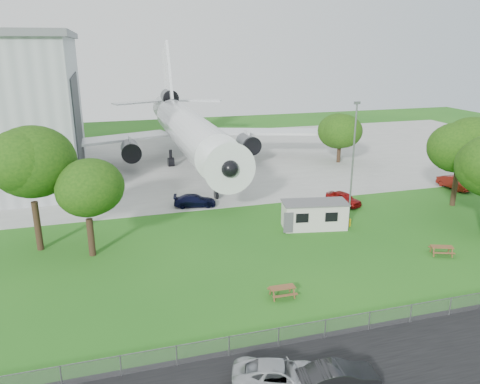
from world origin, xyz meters
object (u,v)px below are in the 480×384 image
object	(u,v)px
picnic_east	(441,255)
car_centre_sedan	(339,378)
site_cabin	(315,215)
airliner	(188,128)
picnic_west	(282,296)

from	to	relation	value
picnic_east	car_centre_sedan	bearing A→B (deg)	-122.17
site_cabin	picnic_east	size ratio (longest dim) A/B	3.86
airliner	picnic_east	size ratio (longest dim) A/B	26.52
site_cabin	picnic_east	bearing A→B (deg)	-48.41
picnic_east	airliner	bearing A→B (deg)	132.23
airliner	car_centre_sedan	distance (m)	49.78
airliner	car_centre_sedan	size ratio (longest dim) A/B	11.08
picnic_west	car_centre_sedan	distance (m)	9.56
site_cabin	car_centre_sedan	xyz separation A→B (m)	(-8.35, -20.84, -0.60)
site_cabin	picnic_west	size ratio (longest dim) A/B	3.86
airliner	car_centre_sedan	xyz separation A→B (m)	(-1.31, -49.55, -4.56)
airliner	picnic_east	world-z (taller)	airliner
site_cabin	car_centre_sedan	distance (m)	22.46
site_cabin	picnic_west	bearing A→B (deg)	-124.28
picnic_west	site_cabin	bearing A→B (deg)	56.65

